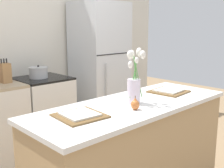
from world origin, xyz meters
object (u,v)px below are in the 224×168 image
plate_setting_left (80,115)px  refrigerator (100,68)px  pear_figurine (135,104)px  knife_block (5,73)px  plate_setting_right (169,91)px  cooking_pot (38,72)px  stove_range (44,112)px  flower_vase (135,82)px

plate_setting_left → refrigerator: bearing=45.0°
pear_figurine → knife_block: size_ratio=0.39×
pear_figurine → plate_setting_right: size_ratio=0.32×
cooking_pot → pear_figurine: bearing=-96.1°
stove_range → plate_setting_left: plate_setting_left is taller
stove_range → cooking_pot: 0.52m
refrigerator → flower_vase: bearing=-123.1°
pear_figurine → plate_setting_right: 0.67m
knife_block → flower_vase: bearing=-77.4°
refrigerator → flower_vase: (-1.04, -1.60, 0.16)m
stove_range → flower_vase: flower_vase is taller
flower_vase → plate_setting_right: (0.51, 0.03, -0.16)m
stove_range → knife_block: knife_block is taller
plate_setting_left → pear_figurine: bearing=-21.2°
plate_setting_right → cooking_pot: cooking_pot is taller
cooking_pot → stove_range: bearing=-14.0°
cooking_pot → knife_block: (-0.41, 0.00, 0.04)m
plate_setting_right → cooking_pot: 1.65m
plate_setting_left → knife_block: (0.17, 1.59, 0.09)m
flower_vase → cooking_pot: 1.62m
stove_range → cooking_pot: size_ratio=3.92×
cooking_pot → knife_block: 0.42m
plate_setting_right → pear_figurine: bearing=-166.7°
knife_block → plate_setting_right: bearing=-61.1°
stove_range → flower_vase: 1.72m
stove_range → knife_block: bearing=178.2°
stove_range → knife_block: (-0.45, 0.01, 0.56)m
stove_range → plate_setting_left: size_ratio=2.70×
stove_range → plate_setting_right: 1.70m
stove_range → refrigerator: refrigerator is taller
flower_vase → refrigerator: bearing=56.9°
plate_setting_left → flower_vase: bearing=-2.9°
stove_range → refrigerator: (0.95, 0.00, 0.48)m
refrigerator → cooking_pot: (-0.99, 0.01, 0.04)m
refrigerator → knife_block: (-1.40, 0.01, 0.08)m
stove_range → plate_setting_right: size_ratio=2.70×
pear_figurine → plate_setting_left: (-0.40, 0.15, -0.03)m
stove_range → cooking_pot: bearing=166.0°
cooking_pot → flower_vase: bearing=-91.9°
refrigerator → pear_figurine: refrigerator is taller
flower_vase → cooking_pot: (0.05, 1.61, -0.12)m
refrigerator → knife_block: size_ratio=6.85×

